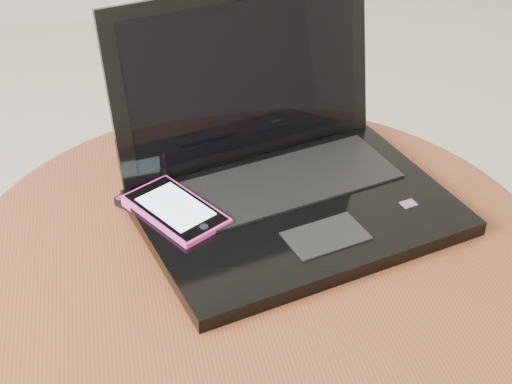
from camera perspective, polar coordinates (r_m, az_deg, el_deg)
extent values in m
cylinder|color=brown|center=(0.83, 0.08, -5.13)|extent=(0.63, 0.63, 0.03)
torus|color=brown|center=(0.83, 0.08, -5.13)|extent=(0.66, 0.66, 0.03)
cube|color=black|center=(0.86, 3.20, -1.54)|extent=(0.39, 0.32, 0.02)
cube|color=black|center=(0.88, 1.72, 0.64)|extent=(0.30, 0.17, 0.00)
cube|color=black|center=(0.81, 5.35, -3.34)|extent=(0.10, 0.07, 0.00)
cube|color=red|center=(0.87, 11.54, -0.88)|extent=(0.02, 0.02, 0.00)
cube|color=black|center=(0.90, -0.84, 8.91)|extent=(0.33, 0.13, 0.21)
cube|color=black|center=(0.90, -0.72, 8.84)|extent=(0.29, 0.10, 0.17)
cube|color=black|center=(0.87, -6.32, -1.04)|extent=(0.13, 0.13, 0.01)
cube|color=#B51044|center=(0.90, -9.13, 0.45)|extent=(0.05, 0.05, 0.00)
cube|color=#F93FB5|center=(0.84, -6.13, -1.53)|extent=(0.12, 0.14, 0.01)
cube|color=black|center=(0.84, -6.16, -1.16)|extent=(0.11, 0.13, 0.00)
cube|color=silver|center=(0.84, -6.16, -1.10)|extent=(0.09, 0.10, 0.00)
cylinder|color=black|center=(0.81, -3.98, -2.64)|extent=(0.01, 0.01, 0.00)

